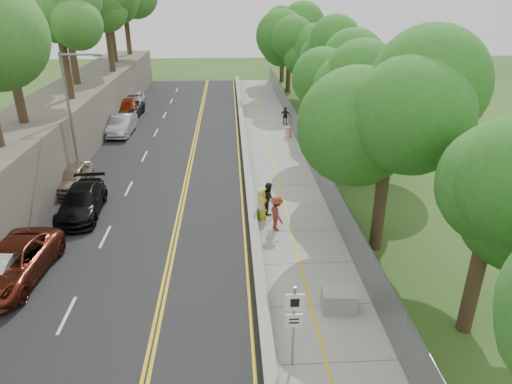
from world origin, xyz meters
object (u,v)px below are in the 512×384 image
painter_0 (261,203)px  person_far (285,116)px  concrete_block (339,300)px  signpost (294,319)px  car_2 (12,264)px  streetlight (73,109)px  construction_barrel (289,132)px

painter_0 → person_far: bearing=-31.6°
concrete_block → painter_0: painter_0 is taller
signpost → car_2: (-11.20, 5.53, -1.14)m
concrete_block → streetlight: bearing=133.8°
construction_barrel → car_2: car_2 is taller
streetlight → car_2: size_ratio=1.43×
streetlight → painter_0: (11.21, -6.43, -3.72)m
concrete_block → construction_barrel: bearing=87.8°
car_2 → concrete_block: bearing=-6.9°
signpost → construction_barrel: 25.31m
signpost → car_2: size_ratio=0.55×
streetlight → person_far: 19.20m
construction_barrel → person_far: bearing=87.6°
streetlight → signpost: size_ratio=2.58×
person_far → construction_barrel: bearing=108.1°
concrete_block → painter_0: size_ratio=0.73×
concrete_block → person_far: (1.00, 26.07, 0.39)m
car_2 → painter_0: (10.90, 5.06, 0.10)m
streetlight → car_2: streetlight is taller
signpost → person_far: bearing=83.8°
signpost → car_2: 12.54m
painter_0 → construction_barrel: bearing=-33.7°
streetlight → person_far: bearing=38.9°
streetlight → person_far: (14.66, 11.81, -3.77)m
concrete_block → signpost: bearing=-127.9°
car_2 → person_far: size_ratio=3.42×
streetlight → signpost: (11.51, -17.02, -2.68)m
signpost → painter_0: 10.64m
signpost → car_2: bearing=153.7°
signpost → person_far: size_ratio=1.89×
signpost → person_far: signpost is taller
signpost → construction_barrel: bearing=83.2°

